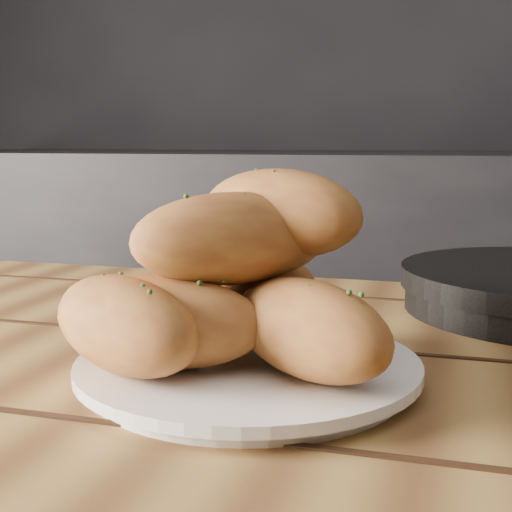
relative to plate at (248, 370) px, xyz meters
The scene contains 2 objects.
plate is the anchor object (origin of this frame).
bread_rolls 0.06m from the plate, 157.29° to the right, with size 0.28×0.25×0.14m.
Camera 1 is at (-0.20, 0.23, 0.92)m, focal length 50.00 mm.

